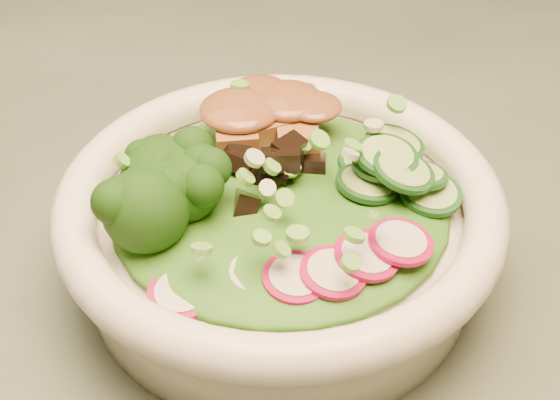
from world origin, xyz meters
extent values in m
cylinder|color=black|center=(0.55, 0.35, 0.36)|extent=(0.06, 0.06, 0.72)
cube|color=#516050|center=(0.00, 0.00, 0.73)|extent=(1.20, 0.80, 0.03)
cylinder|color=white|center=(0.09, -0.07, 0.78)|extent=(0.23, 0.23, 0.05)
torus|color=white|center=(0.09, -0.07, 0.81)|extent=(0.26, 0.26, 0.03)
ellipsoid|color=#215B13|center=(0.09, -0.07, 0.81)|extent=(0.20, 0.20, 0.02)
ellipsoid|color=brown|center=(0.09, -0.01, 0.83)|extent=(0.07, 0.05, 0.02)
camera|label=1|loc=(0.04, -0.41, 1.09)|focal=50.00mm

